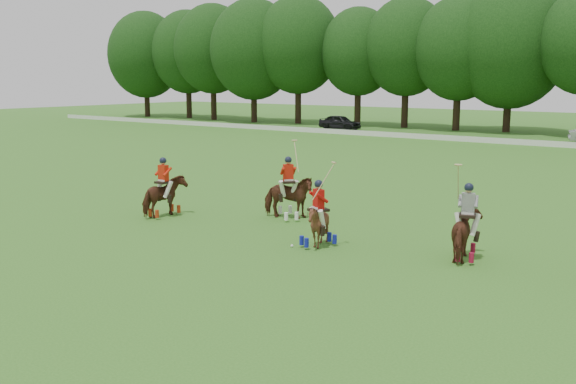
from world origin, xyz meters
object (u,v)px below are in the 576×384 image
Objects in this scene: polo_red_b at (288,197)px; polo_ball at (292,246)px; polo_stripe_a at (467,233)px; car_left at (340,122)px; polo_red_a at (164,196)px; polo_red_c at (318,224)px.

polo_red_b is 31.67× the size of polo_ball.
polo_stripe_a is at bearing -10.71° from polo_red_b.
polo_stripe_a is (27.49, -37.88, 0.06)m from car_left.
polo_stripe_a is (11.28, 1.05, -0.00)m from polo_red_a.
polo_red_b reaches higher than polo_ball.
polo_ball is at bearing -52.28° from polo_red_b.
polo_red_a is 24.81× the size of polo_ball.
polo_ball is (22.68, -39.72, -0.69)m from car_left.
polo_red_a is 0.78× the size of polo_red_b.
polo_red_c reaches higher than car_left.
polo_stripe_a is at bearing -143.44° from car_left.
polo_stripe_a reaches higher than car_left.
polo_red_a is at bearing -174.66° from polo_stripe_a.
car_left is 42.17m from polo_red_a.
polo_stripe_a is 5.21m from polo_ball.
polo_red_c is at bearing -2.07° from polo_red_a.
car_left reaches higher than polo_ball.
polo_stripe_a is at bearing 17.33° from polo_red_c.
polo_red_a is 6.56m from polo_ball.
polo_red_b reaches higher than polo_red_a.
polo_red_c reaches higher than polo_red_a.
car_left is 45.58m from polo_red_c.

